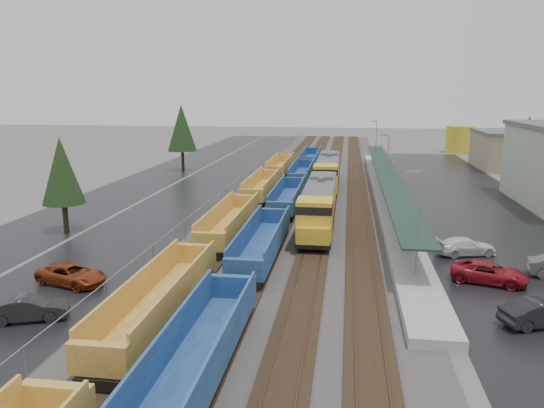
# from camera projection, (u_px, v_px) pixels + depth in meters

# --- Properties ---
(ballast_strip) EXTENTS (20.00, 160.00, 0.08)m
(ballast_strip) POSITION_uv_depth(u_px,v_px,m) (315.00, 183.00, 76.95)
(ballast_strip) COLOR #302D2B
(ballast_strip) RESTS_ON ground
(trackbed) EXTENTS (14.60, 160.00, 0.22)m
(trackbed) POSITION_uv_depth(u_px,v_px,m) (315.00, 182.00, 76.92)
(trackbed) COLOR black
(trackbed) RESTS_ON ground
(west_parking_lot) EXTENTS (10.00, 160.00, 0.02)m
(west_parking_lot) POSITION_uv_depth(u_px,v_px,m) (215.00, 181.00, 79.04)
(west_parking_lot) COLOR black
(west_parking_lot) RESTS_ON ground
(west_road) EXTENTS (9.00, 160.00, 0.02)m
(west_road) POSITION_uv_depth(u_px,v_px,m) (150.00, 179.00, 80.43)
(west_road) COLOR black
(west_road) RESTS_ON ground
(east_commuter_lot) EXTENTS (16.00, 100.00, 0.02)m
(east_commuter_lot) POSITION_uv_depth(u_px,v_px,m) (465.00, 201.00, 64.63)
(east_commuter_lot) COLOR black
(east_commuter_lot) RESTS_ON ground
(station_platform) EXTENTS (3.00, 80.00, 8.00)m
(station_platform) POSITION_uv_depth(u_px,v_px,m) (386.00, 193.00, 65.81)
(station_platform) COLOR #9E9B93
(station_platform) RESTS_ON ground
(chainlink_fence) EXTENTS (0.08, 160.04, 2.02)m
(chainlink_fence) POSITION_uv_depth(u_px,v_px,m) (249.00, 173.00, 76.43)
(chainlink_fence) COLOR gray
(chainlink_fence) RESTS_ON ground
(distant_hills) EXTENTS (301.00, 140.00, 25.20)m
(distant_hills) POSITION_uv_depth(u_px,v_px,m) (448.00, 124.00, 216.57)
(distant_hills) COLOR #4A5643
(distant_hills) RESTS_ON ground
(tree_west_near) EXTENTS (3.96, 3.96, 9.00)m
(tree_west_near) POSITION_uv_depth(u_px,v_px,m) (62.00, 171.00, 49.76)
(tree_west_near) COLOR #332316
(tree_west_near) RESTS_ON ground
(tree_west_far) EXTENTS (4.84, 4.84, 11.00)m
(tree_west_far) POSITION_uv_depth(u_px,v_px,m) (182.00, 128.00, 88.34)
(tree_west_far) COLOR #332316
(tree_west_far) RESTS_ON ground
(tree_east) EXTENTS (4.40, 4.40, 10.00)m
(tree_east) POSITION_uv_depth(u_px,v_px,m) (527.00, 143.00, 69.77)
(tree_east) COLOR #332316
(tree_east) RESTS_ON ground
(locomotive_lead) EXTENTS (2.98, 19.64, 4.45)m
(locomotive_lead) POSITION_uv_depth(u_px,v_px,m) (319.00, 205.00, 51.18)
(locomotive_lead) COLOR black
(locomotive_lead) RESTS_ON ground
(locomotive_trail) EXTENTS (2.98, 19.64, 4.45)m
(locomotive_trail) POSITION_uv_depth(u_px,v_px,m) (328.00, 173.00, 71.50)
(locomotive_trail) COLOR black
(locomotive_trail) RESTS_ON ground
(well_string_yellow) EXTENTS (2.84, 91.13, 2.51)m
(well_string_yellow) POSITION_uv_depth(u_px,v_px,m) (230.00, 223.00, 48.95)
(well_string_yellow) COLOR #B68232
(well_string_yellow) RESTS_ON ground
(well_string_blue) EXTENTS (2.80, 109.12, 2.48)m
(well_string_blue) POSITION_uv_depth(u_px,v_px,m) (277.00, 217.00, 51.50)
(well_string_blue) COLOR navy
(well_string_blue) RESTS_ON ground
(storage_tank) EXTENTS (5.79, 5.79, 5.79)m
(storage_tank) POSITION_uv_depth(u_px,v_px,m) (459.00, 139.00, 114.71)
(storage_tank) COLOR gold
(storage_tank) RESTS_ON ground
(parked_car_west_b) EXTENTS (3.02, 4.64, 1.44)m
(parked_car_west_b) POSITION_uv_depth(u_px,v_px,m) (28.00, 309.00, 30.94)
(parked_car_west_b) COLOR black
(parked_car_west_b) RESTS_ON ground
(parked_car_west_c) EXTENTS (3.65, 5.54, 1.42)m
(parked_car_west_c) POSITION_uv_depth(u_px,v_px,m) (72.00, 275.00, 36.76)
(parked_car_west_c) COLOR maroon
(parked_car_west_c) RESTS_ON ground
(parked_car_east_a) EXTENTS (3.14, 4.93, 1.53)m
(parked_car_east_a) POSITION_uv_depth(u_px,v_px,m) (541.00, 313.00, 30.23)
(parked_car_east_a) COLOR black
(parked_car_east_a) RESTS_ON ground
(parked_car_east_b) EXTENTS (3.79, 5.61, 1.43)m
(parked_car_east_b) POSITION_uv_depth(u_px,v_px,m) (489.00, 273.00, 37.04)
(parked_car_east_b) COLOR maroon
(parked_car_east_b) RESTS_ON ground
(parked_car_east_c) EXTENTS (3.27, 5.25, 1.42)m
(parked_car_east_c) POSITION_uv_depth(u_px,v_px,m) (466.00, 247.00, 43.34)
(parked_car_east_c) COLOR white
(parked_car_east_c) RESTS_ON ground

